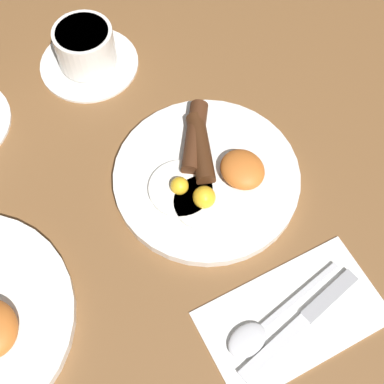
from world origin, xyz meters
name	(u,v)px	position (x,y,z in m)	size (l,w,h in m)	color
ground_plane	(206,180)	(0.00, 0.00, 0.00)	(3.00, 3.00, 0.00)	brown
breakfast_plate_near	(207,174)	(0.00, 0.00, 0.01)	(0.25, 0.25, 0.04)	white
teacup_near	(86,51)	(0.27, 0.03, 0.03)	(0.15, 0.15, 0.07)	white
napkin	(293,316)	(-0.21, 0.02, 0.00)	(0.12, 0.21, 0.01)	white
knife	(306,318)	(-0.22, 0.01, 0.01)	(0.04, 0.18, 0.01)	silver
spoon	(259,330)	(-0.20, 0.06, 0.01)	(0.04, 0.18, 0.01)	silver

